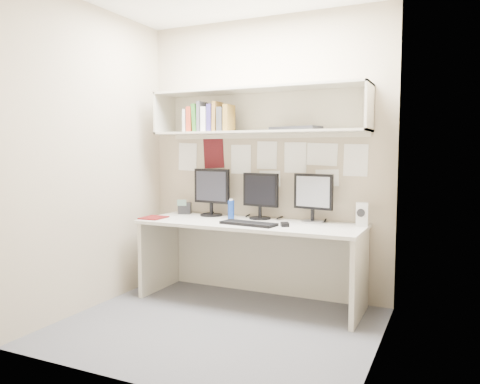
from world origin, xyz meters
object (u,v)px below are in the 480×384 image
at_px(monitor_left, 212,190).
at_px(speaker, 362,214).
at_px(maroon_notebook, 154,218).
at_px(keyboard, 249,224).
at_px(desk_phone, 185,208).
at_px(monitor_right, 313,196).
at_px(monitor_center, 260,194).
at_px(desk, 250,262).

bearing_deg(monitor_left, speaker, 5.77).
xyz_separation_m(speaker, maroon_notebook, (-1.85, -0.37, -0.09)).
bearing_deg(keyboard, desk_phone, 163.33).
relative_size(monitor_left, maroon_notebook, 1.90).
relative_size(monitor_right, maroon_notebook, 1.79).
height_order(monitor_center, speaker, monitor_center).
bearing_deg(desk_phone, speaker, -21.68).
distance_m(desk, desk_phone, 0.95).
height_order(monitor_left, maroon_notebook, monitor_left).
xyz_separation_m(speaker, desk_phone, (-1.76, 0.03, -0.04)).
xyz_separation_m(desk, monitor_left, (-0.51, 0.22, 0.61)).
relative_size(keyboard, desk_phone, 3.26).
xyz_separation_m(monitor_left, desk_phone, (-0.31, 0.01, -0.19)).
distance_m(speaker, maroon_notebook, 1.89).
bearing_deg(monitor_left, maroon_notebook, -129.26).
bearing_deg(desk_phone, monitor_center, -21.22).
height_order(monitor_left, keyboard, monitor_left).
height_order(keyboard, desk_phone, desk_phone).
distance_m(monitor_left, monitor_right, 1.02).
distance_m(keyboard, speaker, 0.96).
bearing_deg(speaker, monitor_right, 167.41).
distance_m(keyboard, maroon_notebook, 0.97).
distance_m(monitor_right, desk_phone, 1.34).
height_order(desk, monitor_left, monitor_left).
relative_size(monitor_center, keyboard, 0.87).
xyz_separation_m(monitor_left, monitor_right, (1.02, 0.00, -0.01)).
distance_m(monitor_right, maroon_notebook, 1.49).
height_order(monitor_right, speaker, monitor_right).
xyz_separation_m(monitor_center, keyboard, (0.05, -0.38, -0.22)).
xyz_separation_m(desk, speaker, (0.94, 0.20, 0.46)).
distance_m(monitor_center, speaker, 0.94).
relative_size(monitor_right, speaker, 2.20).
xyz_separation_m(monitor_right, keyboard, (-0.46, -0.38, -0.22)).
relative_size(maroon_notebook, desk_phone, 1.60).
bearing_deg(speaker, desk_phone, 169.50).
height_order(monitor_right, maroon_notebook, monitor_right).
height_order(speaker, maroon_notebook, speaker).
bearing_deg(monitor_center, maroon_notebook, -147.28).
distance_m(monitor_center, keyboard, 0.44).
distance_m(monitor_right, speaker, 0.45).
bearing_deg(monitor_center, keyboard, -73.55).
xyz_separation_m(maroon_notebook, desk_phone, (0.09, 0.40, 0.05)).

